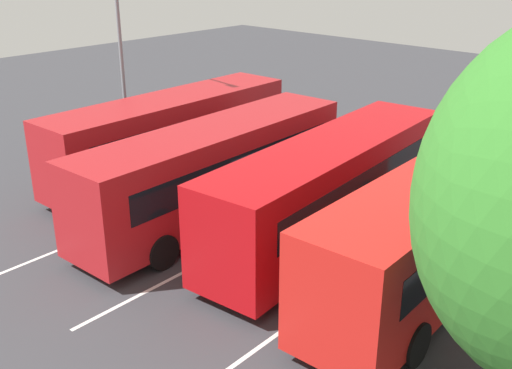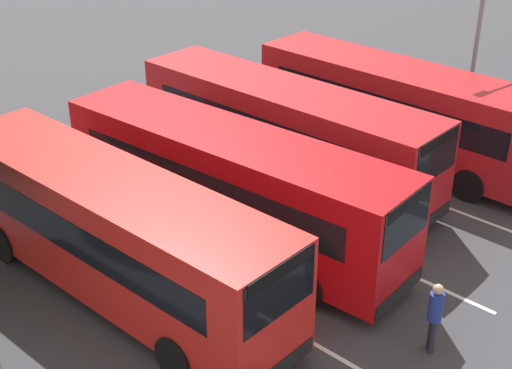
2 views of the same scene
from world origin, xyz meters
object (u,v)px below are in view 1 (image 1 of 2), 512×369
bus_far_left (440,226)px  street_lamp (124,57)px  bus_center_left (331,187)px  bus_center_right (216,169)px  bus_far_right (171,134)px  pedestrian (436,157)px

bus_far_left → street_lamp: (0.96, 14.86, 2.48)m
bus_center_left → bus_center_right: same height
bus_far_left → street_lamp: street_lamp is taller
bus_far_left → bus_center_left: bearing=83.2°
bus_far_left → street_lamp: size_ratio=1.45×
bus_center_right → bus_far_right: same height
bus_far_right → street_lamp: bearing=80.3°
bus_center_left → bus_far_right: bearing=83.4°
street_lamp → bus_far_left: bearing=4.1°
bus_center_left → pedestrian: size_ratio=5.95×
bus_far_right → bus_center_left: bearing=-92.8°
pedestrian → bus_center_right: bearing=-75.3°
bus_far_left → street_lamp: 15.10m
pedestrian → street_lamp: (-5.86, 11.31, 3.19)m
bus_far_left → bus_center_right: size_ratio=1.00×
bus_center_left → street_lamp: 11.44m
street_lamp → pedestrian: bearing=35.2°
bus_center_right → street_lamp: street_lamp is taller
bus_far_left → bus_far_right: size_ratio=1.00×
bus_center_right → street_lamp: size_ratio=1.45×
bus_center_left → bus_far_left: bearing=-99.4°
bus_center_right → pedestrian: size_ratio=5.91×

